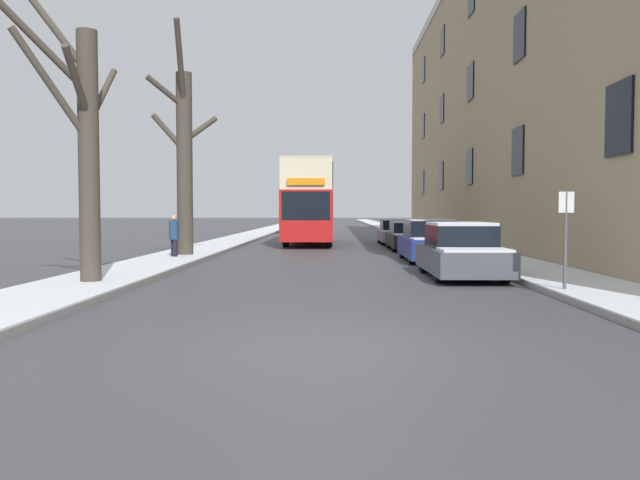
{
  "coord_description": "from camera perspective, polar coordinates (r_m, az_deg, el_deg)",
  "views": [
    {
      "loc": [
        0.01,
        -8.18,
        1.81
      ],
      "look_at": [
        -0.59,
        21.04,
        0.45
      ],
      "focal_mm": 35.0,
      "sensor_mm": 36.0,
      "label": 1
    }
  ],
  "objects": [
    {
      "name": "ground_plane",
      "position": [
        8.37,
        1.09,
        -9.79
      ],
      "size": [
        320.0,
        320.0,
        0.0
      ],
      "primitive_type": "plane",
      "color": "#424247"
    },
    {
      "name": "sidewalk_left",
      "position": [
        61.48,
        -4.25,
        1.04
      ],
      "size": [
        2.4,
        130.0,
        0.16
      ],
      "color": "gray",
      "rests_on": "ground"
    },
    {
      "name": "sidewalk_right",
      "position": [
        61.47,
        6.59,
        1.03
      ],
      "size": [
        2.4,
        130.0,
        0.16
      ],
      "color": "gray",
      "rests_on": "ground"
    },
    {
      "name": "terrace_facade_right",
      "position": [
        34.57,
        21.13,
        12.84
      ],
      "size": [
        9.1,
        47.11,
        16.03
      ],
      "color": "tan",
      "rests_on": "ground"
    },
    {
      "name": "bare_tree_left_0",
      "position": [
        15.73,
        -20.89,
        8.75
      ],
      "size": [
        2.45,
        4.42,
        7.78
      ],
      "color": "#423A30",
      "rests_on": "ground"
    },
    {
      "name": "bare_tree_left_1",
      "position": [
        24.3,
        -12.32,
        7.53
      ],
      "size": [
        2.31,
        3.7,
        8.56
      ],
      "color": "#423A30",
      "rests_on": "ground"
    },
    {
      "name": "double_decker_bus",
      "position": [
        34.44,
        -0.93,
        3.8
      ],
      "size": [
        2.56,
        10.41,
        4.41
      ],
      "color": "red",
      "rests_on": "ground"
    },
    {
      "name": "parked_car_0",
      "position": [
        17.4,
        12.78,
        -1.1
      ],
      "size": [
        1.89,
        4.43,
        1.5
      ],
      "color": "#474C56",
      "rests_on": "ground"
    },
    {
      "name": "parked_car_1",
      "position": [
        22.81,
        10.0,
        -0.17
      ],
      "size": [
        1.87,
        4.56,
        1.51
      ],
      "color": "navy",
      "rests_on": "ground"
    },
    {
      "name": "parked_car_2",
      "position": [
        29.28,
        8.04,
        0.32
      ],
      "size": [
        1.74,
        4.58,
        1.34
      ],
      "color": "black",
      "rests_on": "ground"
    },
    {
      "name": "parked_car_3",
      "position": [
        34.73,
        6.96,
        0.69
      ],
      "size": [
        1.85,
        4.35,
        1.35
      ],
      "color": "#9EA3AD",
      "rests_on": "ground"
    },
    {
      "name": "oncoming_van",
      "position": [
        50.69,
        -2.14,
        2.0
      ],
      "size": [
        2.02,
        5.04,
        2.26
      ],
      "color": "#9EA3AD",
      "rests_on": "ground"
    },
    {
      "name": "pedestrian_left_sidewalk",
      "position": [
        23.21,
        -13.2,
        0.4
      ],
      "size": [
        0.36,
        0.36,
        1.67
      ],
      "rotation": [
        0.0,
        0.0,
        2.18
      ],
      "color": "black",
      "rests_on": "ground"
    },
    {
      "name": "street_sign_post",
      "position": [
        14.07,
        21.53,
        0.41
      ],
      "size": [
        0.32,
        0.07,
        2.24
      ],
      "color": "#4C4F54",
      "rests_on": "ground"
    }
  ]
}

